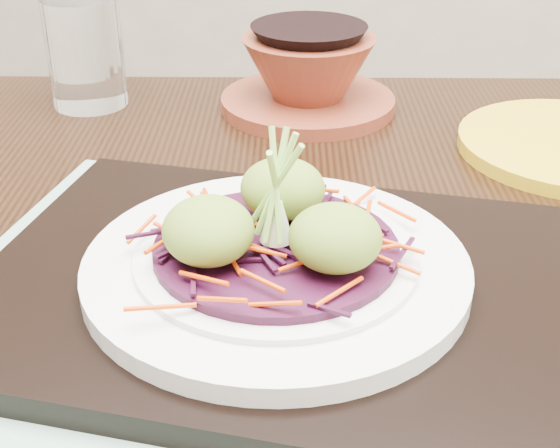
# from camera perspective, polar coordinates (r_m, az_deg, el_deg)

# --- Properties ---
(dining_table) EXTENTS (1.25, 0.90, 0.73)m
(dining_table) POSITION_cam_1_polar(r_m,az_deg,el_deg) (0.58, -2.24, -11.44)
(dining_table) COLOR black
(dining_table) RESTS_ON ground
(placemat) EXTENTS (0.45, 0.37, 0.00)m
(placemat) POSITION_cam_1_polar(r_m,az_deg,el_deg) (0.48, -0.27, -5.59)
(placemat) COLOR gray
(placemat) RESTS_ON dining_table
(serving_tray) EXTENTS (0.39, 0.31, 0.02)m
(serving_tray) POSITION_cam_1_polar(r_m,az_deg,el_deg) (0.48, -0.28, -4.63)
(serving_tray) COLOR black
(serving_tray) RESTS_ON placemat
(white_plate) EXTENTS (0.23, 0.23, 0.02)m
(white_plate) POSITION_cam_1_polar(r_m,az_deg,el_deg) (0.47, -0.28, -3.03)
(white_plate) COLOR silver
(white_plate) RESTS_ON serving_tray
(cabbage_bed) EXTENTS (0.15, 0.15, 0.01)m
(cabbage_bed) POSITION_cam_1_polar(r_m,az_deg,el_deg) (0.46, -0.28, -1.80)
(cabbage_bed) COLOR #340A21
(cabbage_bed) RESTS_ON white_plate
(carrot_julienne) EXTENTS (0.18, 0.18, 0.01)m
(carrot_julienne) POSITION_cam_1_polar(r_m,az_deg,el_deg) (0.46, -0.29, -1.04)
(carrot_julienne) COLOR #D13B03
(carrot_julienne) RESTS_ON cabbage_bed
(guacamole_scoops) EXTENTS (0.13, 0.11, 0.04)m
(guacamole_scoops) POSITION_cam_1_polar(r_m,az_deg,el_deg) (0.45, -0.30, 0.41)
(guacamole_scoops) COLOR olive
(guacamole_scoops) RESTS_ON cabbage_bed
(scallion_garnish) EXTENTS (0.05, 0.05, 0.08)m
(scallion_garnish) POSITION_cam_1_polar(r_m,az_deg,el_deg) (0.44, -0.30, 2.44)
(scallion_garnish) COLOR #90CA50
(scallion_garnish) RESTS_ON cabbage_bed
(water_glass) EXTENTS (0.09, 0.09, 0.11)m
(water_glass) POSITION_cam_1_polar(r_m,az_deg,el_deg) (0.80, -14.05, 12.06)
(water_glass) COLOR white
(water_glass) RESTS_ON dining_table
(terracotta_bowl_set) EXTENTS (0.19, 0.19, 0.07)m
(terracotta_bowl_set) POSITION_cam_1_polar(r_m,az_deg,el_deg) (0.77, 2.07, 10.67)
(terracotta_bowl_set) COLOR maroon
(terracotta_bowl_set) RESTS_ON dining_table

